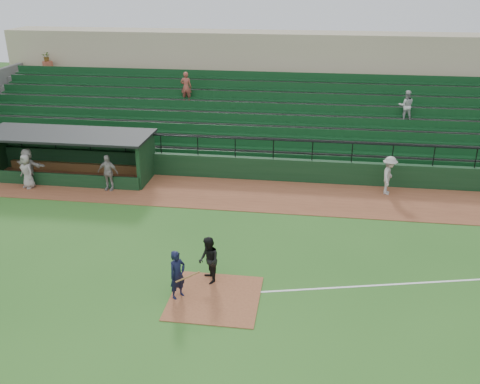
# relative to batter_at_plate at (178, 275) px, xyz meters

# --- Properties ---
(ground) EXTENTS (90.00, 90.00, 0.00)m
(ground) POSITION_rel_batter_at_plate_xyz_m (1.22, 1.11, -0.87)
(ground) COLOR #2A5C1E
(ground) RESTS_ON ground
(warning_track) EXTENTS (40.00, 4.00, 0.03)m
(warning_track) POSITION_rel_batter_at_plate_xyz_m (1.22, 9.11, -0.86)
(warning_track) COLOR brown
(warning_track) RESTS_ON ground
(home_plate_dirt) EXTENTS (3.00, 3.00, 0.03)m
(home_plate_dirt) POSITION_rel_batter_at_plate_xyz_m (1.22, 0.11, -0.86)
(home_plate_dirt) COLOR brown
(home_plate_dirt) RESTS_ON ground
(foul_line) EXTENTS (17.49, 4.44, 0.01)m
(foul_line) POSITION_rel_batter_at_plate_xyz_m (9.22, 2.31, -0.87)
(foul_line) COLOR white
(foul_line) RESTS_ON ground
(stadium_structure) EXTENTS (38.00, 13.08, 6.40)m
(stadium_structure) POSITION_rel_batter_at_plate_xyz_m (1.22, 17.57, 1.43)
(stadium_structure) COLOR black
(stadium_structure) RESTS_ON ground
(dugout) EXTENTS (8.90, 3.20, 2.42)m
(dugout) POSITION_rel_batter_at_plate_xyz_m (-8.53, 10.67, 0.46)
(dugout) COLOR black
(dugout) RESTS_ON ground
(batter_at_plate) EXTENTS (1.15, 0.76, 1.75)m
(batter_at_plate) POSITION_rel_batter_at_plate_xyz_m (0.00, 0.00, 0.00)
(batter_at_plate) COLOR black
(batter_at_plate) RESTS_ON ground
(umpire) EXTENTS (0.95, 1.04, 1.72)m
(umpire) POSITION_rel_batter_at_plate_xyz_m (0.83, 1.10, -0.01)
(umpire) COLOR black
(umpire) RESTS_ON ground
(runner) EXTENTS (1.00, 1.38, 1.93)m
(runner) POSITION_rel_batter_at_plate_xyz_m (7.99, 10.19, 0.12)
(runner) COLOR #ADA8A2
(runner) RESTS_ON warning_track
(dugout_player_a) EXTENTS (1.11, 0.53, 1.84)m
(dugout_player_a) POSITION_rel_batter_at_plate_xyz_m (-5.81, 8.73, 0.07)
(dugout_player_a) COLOR gray
(dugout_player_a) RESTS_ON warning_track
(dugout_player_b) EXTENTS (1.02, 0.91, 1.76)m
(dugout_player_b) POSITION_rel_batter_at_plate_xyz_m (-9.97, 8.43, 0.03)
(dugout_player_b) COLOR gray
(dugout_player_b) RESTS_ON warning_track
(dugout_player_c) EXTENTS (1.87, 1.02, 1.92)m
(dugout_player_c) POSITION_rel_batter_at_plate_xyz_m (-10.12, 8.91, 0.12)
(dugout_player_c) COLOR #ACA7A1
(dugout_player_c) RESTS_ON warning_track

